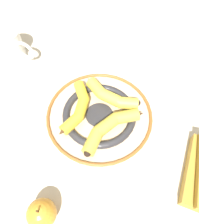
# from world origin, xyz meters

# --- Properties ---
(ground_plane) EXTENTS (2.80, 2.80, 0.00)m
(ground_plane) POSITION_xyz_m (0.00, 0.00, 0.00)
(ground_plane) COLOR beige
(decorative_bowl) EXTENTS (0.30, 0.30, 0.04)m
(decorative_bowl) POSITION_xyz_m (-0.00, -0.02, 0.02)
(decorative_bowl) COLOR beige
(decorative_bowl) RESTS_ON ground_plane
(banana_a) EXTENTS (0.10, 0.18, 0.03)m
(banana_a) POSITION_xyz_m (-0.06, -0.03, 0.05)
(banana_a) COLOR gold
(banana_a) RESTS_ON decorative_bowl
(banana_b) EXTENTS (0.17, 0.11, 0.03)m
(banana_b) POSITION_xyz_m (0.02, 0.04, 0.05)
(banana_b) COLOR yellow
(banana_b) RESTS_ON decorative_bowl
(banana_c) EXTENTS (0.14, 0.13, 0.03)m
(banana_c) POSITION_xyz_m (0.04, -0.06, 0.05)
(banana_c) COLOR yellow
(banana_c) RESTS_ON decorative_bowl
(coffee_mug) EXTENTS (0.11, 0.12, 0.10)m
(coffee_mug) POSITION_xyz_m (0.32, 0.21, 0.05)
(coffee_mug) COLOR white
(coffee_mug) RESTS_ON ground_plane
(apple) EXTENTS (0.07, 0.07, 0.08)m
(apple) POSITION_xyz_m (-0.22, 0.17, 0.03)
(apple) COLOR gold
(apple) RESTS_ON ground_plane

